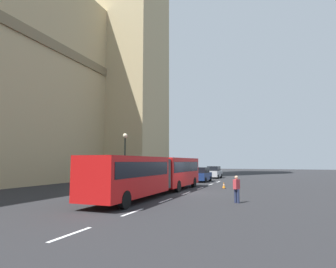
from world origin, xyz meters
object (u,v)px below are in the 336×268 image
Objects in this scene: sedan_trailing at (214,172)px; street_lamp at (125,156)px; traffic_cone_west at (224,185)px; traffic_cone_middle at (236,181)px; sedan_lead at (201,175)px; pedestrian_near_cones at (237,188)px; articulated_bus at (156,172)px.

street_lamp is (-20.51, 4.36, 2.14)m from sedan_trailing.
traffic_cone_middle is at bearing -2.58° from traffic_cone_west.
sedan_lead is 9.02m from traffic_cone_west.
sedan_lead is 2.60× the size of pedestrian_near_cones.
sedan_lead is 1.00× the size of sedan_trailing.
traffic_cone_middle is (-10.13, -4.59, -0.63)m from sedan_trailing.
pedestrian_near_cones is at bearing -165.61° from traffic_cone_west.
traffic_cone_west is 9.92m from street_lamp.
traffic_cone_west is at bearing 14.39° from pedestrian_near_cones.
traffic_cone_middle is (6.41, -0.29, 0.00)m from traffic_cone_west.
sedan_trailing reaches higher than traffic_cone_middle.
articulated_bus reaches higher than sedan_lead.
sedan_trailing is at bearing -12.00° from street_lamp.
street_lamp is at bearing 64.32° from pedestrian_near_cones.
articulated_bus is 7.00m from pedestrian_near_cones.
pedestrian_near_cones reaches higher than traffic_cone_west.
street_lamp is at bearing 159.49° from sedan_lead.
pedestrian_near_cones is at bearing -172.41° from traffic_cone_middle.
traffic_cone_west is (-16.54, -4.30, -0.63)m from sedan_trailing.
traffic_cone_west and traffic_cone_middle have the same top height.
sedan_trailing is 17.11m from traffic_cone_west.
sedan_lead is 8.59m from sedan_trailing.
sedan_lead is at bearing 71.02° from traffic_cone_middle.
sedan_trailing is at bearing 14.51° from pedestrian_near_cones.
sedan_trailing is 26.67m from pedestrian_near_cones.
sedan_trailing is (8.59, 0.10, 0.00)m from sedan_lead.
traffic_cone_middle is 0.11× the size of street_lamp.
articulated_bus is at bearing 161.55° from traffic_cone_middle.
sedan_lead is 12.91m from street_lamp.
articulated_bus is 3.20× the size of street_lamp.
sedan_lead is 0.83× the size of street_lamp.
traffic_cone_middle is 13.98m from street_lamp.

